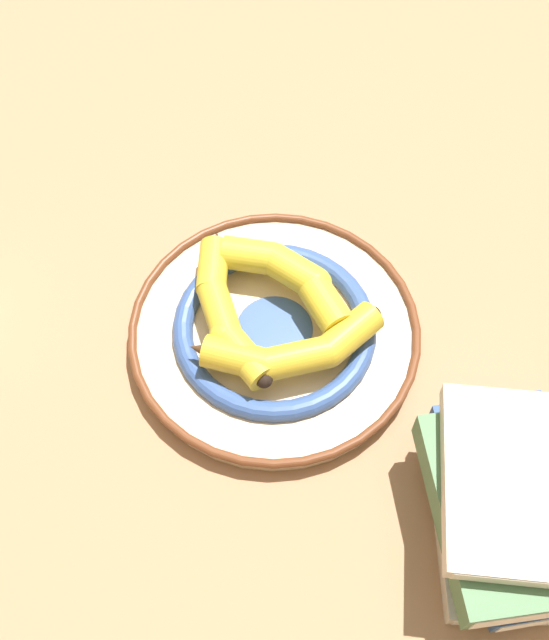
% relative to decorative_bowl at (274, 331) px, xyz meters
% --- Properties ---
extents(ground_plane, '(2.80, 2.80, 0.00)m').
position_rel_decorative_bowl_xyz_m(ground_plane, '(-0.03, -0.04, -0.02)').
color(ground_plane, '#A87A56').
extents(decorative_bowl, '(0.32, 0.32, 0.03)m').
position_rel_decorative_bowl_xyz_m(decorative_bowl, '(0.00, 0.00, 0.00)').
color(decorative_bowl, beige).
rests_on(decorative_bowl, ground_plane).
extents(banana_a, '(0.13, 0.18, 0.03)m').
position_rel_decorative_bowl_xyz_m(banana_a, '(0.03, 0.03, 0.04)').
color(banana_a, gold).
rests_on(banana_a, decorative_bowl).
extents(banana_b, '(0.09, 0.18, 0.04)m').
position_rel_decorative_bowl_xyz_m(banana_b, '(-0.05, 0.00, 0.04)').
color(banana_b, yellow).
rests_on(banana_b, decorative_bowl).
extents(banana_c, '(0.17, 0.14, 0.03)m').
position_rel_decorative_bowl_xyz_m(banana_c, '(0.01, -0.05, 0.03)').
color(banana_c, yellow).
rests_on(banana_c, decorative_bowl).
extents(book_stack, '(0.25, 0.22, 0.10)m').
position_rel_decorative_bowl_xyz_m(book_stack, '(0.10, 0.28, 0.04)').
color(book_stack, silver).
rests_on(book_stack, ground_plane).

